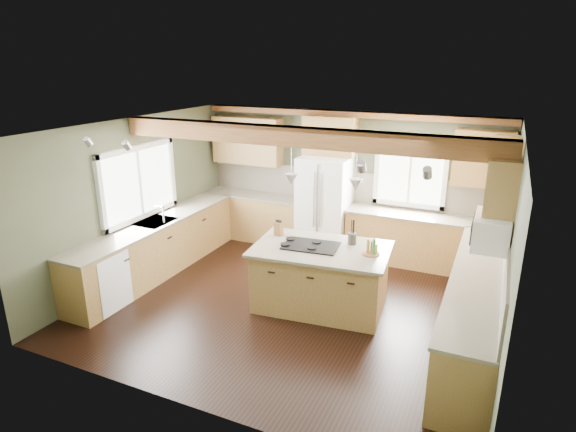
% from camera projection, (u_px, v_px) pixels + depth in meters
% --- Properties ---
extents(floor, '(5.60, 5.60, 0.00)m').
position_uv_depth(floor, '(292.00, 303.00, 7.18)').
color(floor, black).
rests_on(floor, ground).
extents(ceiling, '(5.60, 5.60, 0.00)m').
position_uv_depth(ceiling, '(293.00, 128.00, 6.37)').
color(ceiling, silver).
rests_on(ceiling, wall_back).
extents(wall_back, '(5.60, 0.00, 5.60)m').
position_uv_depth(wall_back, '(347.00, 181.00, 8.94)').
color(wall_back, '#414732').
rests_on(wall_back, ground).
extents(wall_left, '(0.00, 5.00, 5.00)m').
position_uv_depth(wall_left, '(137.00, 198.00, 7.88)').
color(wall_left, '#414732').
rests_on(wall_left, ground).
extents(wall_right, '(0.00, 5.00, 5.00)m').
position_uv_depth(wall_right, '(509.00, 252.00, 5.68)').
color(wall_right, '#414732').
rests_on(wall_right, ground).
extents(ceiling_beam, '(5.55, 0.26, 0.26)m').
position_uv_depth(ceiling_beam, '(296.00, 137.00, 6.50)').
color(ceiling_beam, '#4D2B16').
rests_on(ceiling_beam, ceiling).
extents(soffit_trim, '(5.55, 0.20, 0.10)m').
position_uv_depth(soffit_trim, '(348.00, 114.00, 8.47)').
color(soffit_trim, '#4D2B16').
rests_on(soffit_trim, ceiling).
extents(backsplash_back, '(5.58, 0.03, 0.58)m').
position_uv_depth(backsplash_back, '(347.00, 186.00, 8.96)').
color(backsplash_back, brown).
rests_on(backsplash_back, wall_back).
extents(backsplash_right, '(0.03, 3.70, 0.58)m').
position_uv_depth(backsplash_right, '(507.00, 257.00, 5.76)').
color(backsplash_right, brown).
rests_on(backsplash_right, wall_right).
extents(base_cab_back_left, '(2.02, 0.60, 0.88)m').
position_uv_depth(base_cab_back_left, '(255.00, 217.00, 9.65)').
color(base_cab_back_left, brown).
rests_on(base_cab_back_left, floor).
extents(counter_back_left, '(2.06, 0.64, 0.04)m').
position_uv_depth(counter_back_left, '(255.00, 195.00, 9.51)').
color(counter_back_left, brown).
rests_on(counter_back_left, base_cab_back_left).
extents(base_cab_back_right, '(2.62, 0.60, 0.88)m').
position_uv_depth(base_cab_back_right, '(422.00, 242.00, 8.37)').
color(base_cab_back_right, brown).
rests_on(base_cab_back_right, floor).
extents(counter_back_right, '(2.66, 0.64, 0.04)m').
position_uv_depth(counter_back_right, '(424.00, 217.00, 8.22)').
color(counter_back_right, brown).
rests_on(counter_back_right, base_cab_back_right).
extents(base_cab_left, '(0.60, 3.70, 0.88)m').
position_uv_depth(base_cab_left, '(158.00, 248.00, 8.07)').
color(base_cab_left, brown).
rests_on(base_cab_left, floor).
extents(counter_left, '(0.64, 3.74, 0.04)m').
position_uv_depth(counter_left, '(155.00, 223.00, 7.93)').
color(counter_left, brown).
rests_on(counter_left, base_cab_left).
extents(base_cab_right, '(0.60, 3.70, 0.88)m').
position_uv_depth(base_cab_right, '(474.00, 310.00, 6.11)').
color(base_cab_right, brown).
rests_on(base_cab_right, floor).
extents(counter_right, '(0.64, 3.74, 0.04)m').
position_uv_depth(counter_right, '(478.00, 277.00, 5.97)').
color(counter_right, brown).
rests_on(counter_right, base_cab_right).
extents(upper_cab_back_left, '(1.40, 0.35, 0.90)m').
position_uv_depth(upper_cab_back_left, '(248.00, 141.00, 9.37)').
color(upper_cab_back_left, brown).
rests_on(upper_cab_back_left, wall_back).
extents(upper_cab_over_fridge, '(0.96, 0.35, 0.70)m').
position_uv_depth(upper_cab_over_fridge, '(330.00, 136.00, 8.64)').
color(upper_cab_over_fridge, brown).
rests_on(upper_cab_over_fridge, wall_back).
extents(upper_cab_right, '(0.35, 2.20, 0.90)m').
position_uv_depth(upper_cab_right, '(503.00, 180.00, 6.32)').
color(upper_cab_right, brown).
rests_on(upper_cab_right, wall_right).
extents(upper_cab_back_corner, '(0.90, 0.35, 0.90)m').
position_uv_depth(upper_cab_back_corner, '(483.00, 159.00, 7.68)').
color(upper_cab_back_corner, brown).
rests_on(upper_cab_back_corner, wall_back).
extents(window_left, '(0.04, 1.60, 1.05)m').
position_uv_depth(window_left, '(138.00, 183.00, 7.83)').
color(window_left, white).
rests_on(window_left, wall_left).
extents(window_back, '(1.10, 0.04, 1.00)m').
position_uv_depth(window_back, '(410.00, 174.00, 8.39)').
color(window_back, white).
rests_on(window_back, wall_back).
extents(sink, '(0.50, 0.65, 0.03)m').
position_uv_depth(sink, '(155.00, 222.00, 7.93)').
color(sink, '#262628').
rests_on(sink, counter_left).
extents(faucet, '(0.02, 0.02, 0.28)m').
position_uv_depth(faucet, '(164.00, 215.00, 7.81)').
color(faucet, '#B2B2B7').
rests_on(faucet, sink).
extents(dishwasher, '(0.60, 0.60, 0.84)m').
position_uv_depth(dishwasher, '(100.00, 280.00, 6.95)').
color(dishwasher, white).
rests_on(dishwasher, floor).
extents(oven, '(0.60, 0.72, 0.84)m').
position_uv_depth(oven, '(463.00, 367.00, 4.99)').
color(oven, white).
rests_on(oven, floor).
extents(microwave, '(0.40, 0.70, 0.38)m').
position_uv_depth(microwave, '(492.00, 231.00, 5.64)').
color(microwave, white).
rests_on(microwave, wall_right).
extents(pendant_left, '(0.18, 0.18, 0.16)m').
position_uv_depth(pendant_left, '(291.00, 179.00, 6.66)').
color(pendant_left, '#B2B2B7').
rests_on(pendant_left, ceiling).
extents(pendant_right, '(0.18, 0.18, 0.16)m').
position_uv_depth(pendant_right, '(356.00, 185.00, 6.39)').
color(pendant_right, '#B2B2B7').
rests_on(pendant_right, ceiling).
extents(refrigerator, '(0.90, 0.74, 1.80)m').
position_uv_depth(refrigerator, '(324.00, 205.00, 8.85)').
color(refrigerator, white).
rests_on(refrigerator, floor).
extents(island, '(1.90, 1.28, 0.88)m').
position_uv_depth(island, '(321.00, 278.00, 6.98)').
color(island, olive).
rests_on(island, floor).
extents(island_top, '(2.03, 1.41, 0.04)m').
position_uv_depth(island_top, '(321.00, 249.00, 6.83)').
color(island_top, brown).
rests_on(island_top, island).
extents(cooktop, '(0.83, 0.60, 0.02)m').
position_uv_depth(cooktop, '(311.00, 246.00, 6.87)').
color(cooktop, black).
rests_on(cooktop, island_top).
extents(knife_block, '(0.14, 0.11, 0.20)m').
position_uv_depth(knife_block, '(279.00, 229.00, 7.27)').
color(knife_block, brown).
rests_on(knife_block, island_top).
extents(utensil_crock, '(0.16, 0.16, 0.17)m').
position_uv_depth(utensil_crock, '(352.00, 239.00, 6.94)').
color(utensil_crock, '#3C3530').
rests_on(utensil_crock, island_top).
extents(bottle_tray, '(0.31, 0.31, 0.23)m').
position_uv_depth(bottle_tray, '(371.00, 247.00, 6.56)').
color(bottle_tray, brown).
rests_on(bottle_tray, island_top).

